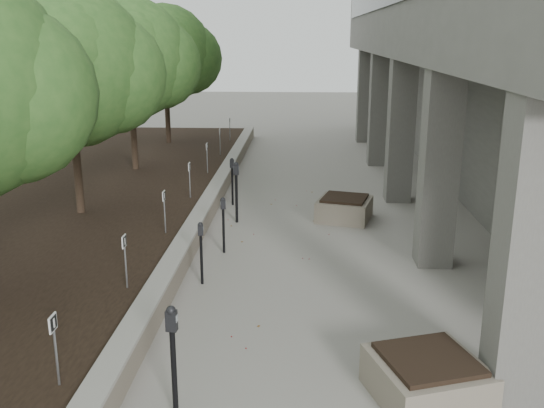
% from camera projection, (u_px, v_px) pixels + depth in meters
% --- Properties ---
extents(retaining_wall, '(0.39, 26.00, 0.50)m').
position_uv_depth(retaining_wall, '(207.00, 208.00, 15.70)').
color(retaining_wall, gray).
rests_on(retaining_wall, ground).
extents(planting_bed, '(7.00, 26.00, 0.40)m').
position_uv_depth(planting_bed, '(69.00, 208.00, 15.90)').
color(planting_bed, black).
rests_on(planting_bed, ground).
extents(crabapple_tree_3, '(4.60, 4.00, 5.44)m').
position_uv_depth(crabapple_tree_3, '(71.00, 101.00, 14.11)').
color(crabapple_tree_3, '#2E5A22').
rests_on(crabapple_tree_3, planting_bed).
extents(crabapple_tree_4, '(4.60, 4.00, 5.44)m').
position_uv_depth(crabapple_tree_4, '(130.00, 84.00, 18.92)').
color(crabapple_tree_4, '#2E5A22').
rests_on(crabapple_tree_4, planting_bed).
extents(crabapple_tree_5, '(4.60, 4.00, 5.44)m').
position_uv_depth(crabapple_tree_5, '(166.00, 74.00, 23.72)').
color(crabapple_tree_5, '#2E5A22').
rests_on(crabapple_tree_5, planting_bed).
extents(parking_sign_2, '(0.04, 0.22, 0.96)m').
position_uv_depth(parking_sign_2, '(56.00, 350.00, 7.39)').
color(parking_sign_2, black).
rests_on(parking_sign_2, planting_bed).
extents(parking_sign_3, '(0.04, 0.22, 0.96)m').
position_uv_depth(parking_sign_3, '(125.00, 262.00, 10.27)').
color(parking_sign_3, black).
rests_on(parking_sign_3, planting_bed).
extents(parking_sign_4, '(0.04, 0.22, 0.96)m').
position_uv_depth(parking_sign_4, '(165.00, 212.00, 13.16)').
color(parking_sign_4, black).
rests_on(parking_sign_4, planting_bed).
extents(parking_sign_5, '(0.04, 0.22, 0.96)m').
position_uv_depth(parking_sign_5, '(190.00, 180.00, 16.04)').
color(parking_sign_5, black).
rests_on(parking_sign_5, planting_bed).
extents(parking_sign_6, '(0.04, 0.22, 0.96)m').
position_uv_depth(parking_sign_6, '(207.00, 158.00, 18.92)').
color(parking_sign_6, black).
rests_on(parking_sign_6, planting_bed).
extents(parking_sign_7, '(0.04, 0.22, 0.96)m').
position_uv_depth(parking_sign_7, '(220.00, 142.00, 21.81)').
color(parking_sign_7, black).
rests_on(parking_sign_7, planting_bed).
extents(parking_sign_8, '(0.04, 0.22, 0.96)m').
position_uv_depth(parking_sign_8, '(230.00, 129.00, 24.69)').
color(parking_sign_8, black).
rests_on(parking_sign_8, planting_bed).
extents(parking_meter_1, '(0.16, 0.12, 1.55)m').
position_uv_depth(parking_meter_1, '(174.00, 364.00, 7.28)').
color(parking_meter_1, black).
rests_on(parking_meter_1, ground).
extents(parking_meter_2, '(0.14, 0.11, 1.25)m').
position_uv_depth(parking_meter_2, '(201.00, 253.00, 11.40)').
color(parking_meter_2, black).
rests_on(parking_meter_2, ground).
extents(parking_meter_3, '(0.15, 0.12, 1.27)m').
position_uv_depth(parking_meter_3, '(223.00, 225.00, 13.05)').
color(parking_meter_3, black).
rests_on(parking_meter_3, ground).
extents(parking_meter_4, '(0.16, 0.12, 1.58)m').
position_uv_depth(parking_meter_4, '(236.00, 192.00, 15.15)').
color(parking_meter_4, black).
rests_on(parking_meter_4, ground).
extents(parking_meter_5, '(0.13, 0.10, 1.34)m').
position_uv_depth(parking_meter_5, '(232.00, 182.00, 16.76)').
color(parking_meter_5, black).
rests_on(parking_meter_5, ground).
extents(planter_front, '(1.68, 1.68, 0.62)m').
position_uv_depth(planter_front, '(427.00, 378.00, 7.83)').
color(planter_front, gray).
rests_on(planter_front, ground).
extents(planter_back, '(1.58, 1.58, 0.60)m').
position_uv_depth(planter_back, '(344.00, 208.00, 15.53)').
color(planter_back, gray).
rests_on(planter_back, ground).
extents(berry_scatter, '(3.30, 14.10, 0.02)m').
position_uv_depth(berry_scatter, '(263.00, 277.00, 11.84)').
color(berry_scatter, maroon).
rests_on(berry_scatter, ground).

